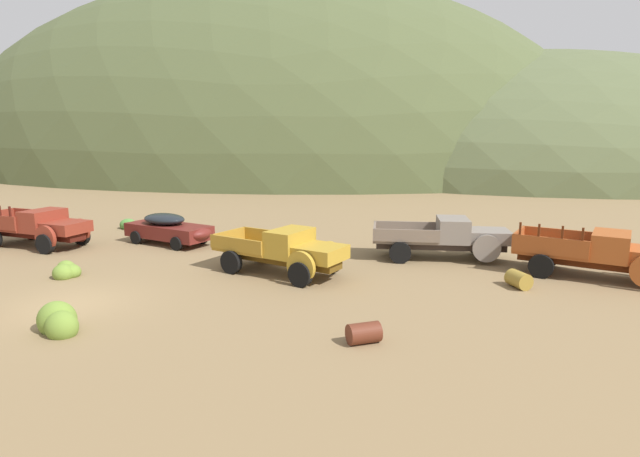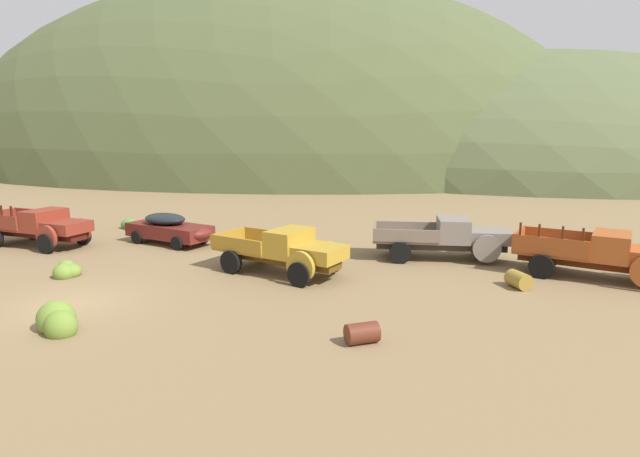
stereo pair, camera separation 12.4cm
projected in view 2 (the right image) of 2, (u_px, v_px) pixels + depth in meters
ground_plane at (69, 305)px, 17.24m from camera, size 300.00×300.00×0.00m
hill_far_right at (266, 166)px, 83.43m from camera, size 99.92×72.24×55.61m
hill_far_left at (511, 168)px, 80.83m from camera, size 81.41×76.84×34.03m
truck_rust_red at (44, 227)px, 25.73m from camera, size 5.90×2.83×2.16m
car_oxblood at (171, 228)px, 26.35m from camera, size 5.18×2.87×1.57m
truck_mustard at (288, 251)px, 20.63m from camera, size 5.92×3.58×1.89m
truck_primer_gray at (450, 237)px, 23.23m from camera, size 6.28×3.14×1.89m
truck_oxide_orange at (606, 254)px, 20.00m from camera, size 6.18×3.57×2.16m
oil_drum_tipped at (519, 280)px, 19.03m from camera, size 1.00×1.09×0.63m
oil_drum_foreground at (362, 333)px, 14.09m from camera, size 1.07×0.99×0.58m
bush_front_right at (67, 271)px, 20.61m from camera, size 1.08×1.10×0.80m
bush_front_left at (129, 225)px, 30.64m from camera, size 1.17×1.04×0.76m
bush_back_edge at (58, 322)px, 14.92m from camera, size 1.47×1.23×1.12m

